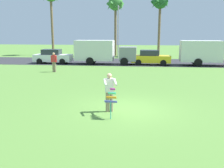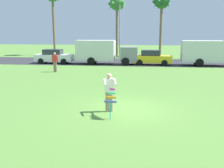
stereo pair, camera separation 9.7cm
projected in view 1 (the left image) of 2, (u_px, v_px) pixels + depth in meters
The scene contains 12 objects.
ground_plane at pixel (127, 109), 11.65m from camera, with size 120.00×120.00×0.00m, color #568438.
road_strip at pixel (136, 62), 30.11m from camera, with size 120.00×8.00×0.01m, color #2D2D33.
person_kite_flyer at pixel (109, 91), 11.11m from camera, with size 0.66×0.74×1.73m.
kite_held at pixel (111, 99), 10.35m from camera, with size 0.52×0.64×1.20m.
parked_car_white at pixel (53, 57), 28.67m from camera, with size 4.23×1.90×1.60m.
parked_truck_grey_van at pixel (102, 51), 27.91m from camera, with size 6.71×2.14×2.62m.
parked_car_yellow at pixel (151, 58), 27.44m from camera, with size 4.26×1.96×1.60m.
parked_truck_red_cab at pixel (209, 52), 26.63m from camera, with size 6.76×2.26×2.62m.
palm_tree_right_near at pixel (116, 6), 36.76m from camera, with size 2.58×2.71×8.67m.
palm_tree_centre_far at pixel (160, 4), 35.92m from camera, with size 2.58×2.71×8.85m.
streetlight_pole at pixel (118, 28), 34.13m from camera, with size 0.24×1.65×7.00m.
person_walker_near at pixel (54, 62), 22.43m from camera, with size 0.57×0.25×1.73m.
Camera 1 is at (0.61, -11.19, 3.47)m, focal length 40.62 mm.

